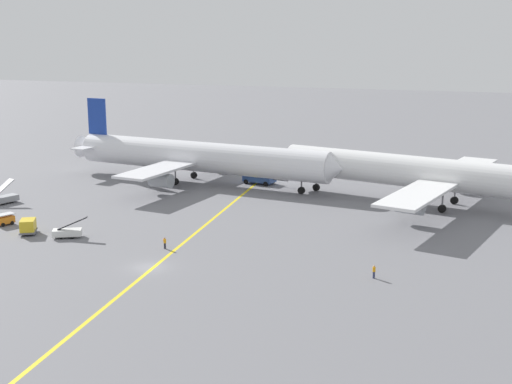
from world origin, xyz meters
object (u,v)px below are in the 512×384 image
(gse_stair_truck_yellow, at_px, (4,198))
(gse_belt_loader_portside, at_px, (68,232))
(gse_baggage_cart_near_cluster, at_px, (5,219))
(ground_crew_marshaller_foreground, at_px, (165,243))
(pushback_tug, at_px, (258,177))
(airliner_being_pushed, at_px, (432,174))
(gse_container_dolly_flat, at_px, (28,226))
(airliner_at_gate_left, at_px, (199,157))
(ground_crew_wing_walker_right, at_px, (374,271))

(gse_stair_truck_yellow, xyz_separation_m, gse_belt_loader_portside, (22.20, -13.63, -0.20))
(gse_baggage_cart_near_cluster, height_order, ground_crew_marshaller_foreground, gse_baggage_cart_near_cluster)
(gse_belt_loader_portside, bearing_deg, pushback_tug, 73.08)
(airliner_being_pushed, height_order, gse_stair_truck_yellow, airliner_being_pushed)
(airliner_being_pushed, height_order, gse_container_dolly_flat, airliner_being_pushed)
(airliner_at_gate_left, distance_m, gse_stair_truck_yellow, 36.30)
(airliner_being_pushed, bearing_deg, pushback_tug, 167.99)
(ground_crew_marshaller_foreground, bearing_deg, ground_crew_wing_walker_right, -3.96)
(gse_container_dolly_flat, height_order, ground_crew_wing_walker_right, gse_container_dolly_flat)
(ground_crew_wing_walker_right, bearing_deg, gse_stair_truck_yellow, 166.71)
(gse_stair_truck_yellow, xyz_separation_m, ground_crew_marshaller_foreground, (37.62, -13.65, -0.21))
(gse_baggage_cart_near_cluster, bearing_deg, ground_crew_marshaller_foreground, -5.05)
(gse_baggage_cart_near_cluster, distance_m, ground_crew_wing_walker_right, 57.08)
(gse_baggage_cart_near_cluster, bearing_deg, airliner_at_gate_left, 68.14)
(gse_container_dolly_flat, bearing_deg, gse_baggage_cart_near_cluster, 156.25)
(gse_belt_loader_portside, bearing_deg, airliner_being_pushed, 38.18)
(gse_baggage_cart_near_cluster, xyz_separation_m, gse_container_dolly_flat, (6.45, -2.84, 0.31))
(ground_crew_marshaller_foreground, bearing_deg, gse_baggage_cart_near_cluster, 174.95)
(airliner_at_gate_left, bearing_deg, ground_crew_marshaller_foreground, -71.81)
(pushback_tug, bearing_deg, ground_crew_wing_walker_right, -56.05)
(airliner_being_pushed, relative_size, ground_crew_wing_walker_right, 35.54)
(gse_baggage_cart_near_cluster, distance_m, gse_container_dolly_flat, 7.06)
(airliner_being_pushed, distance_m, pushback_tug, 34.25)
(airliner_being_pushed, distance_m, gse_container_dolly_flat, 64.71)
(airliner_being_pushed, bearing_deg, airliner_at_gate_left, 175.36)
(pushback_tug, distance_m, gse_baggage_cart_near_cluster, 48.78)
(airliner_being_pushed, distance_m, gse_baggage_cart_near_cluster, 68.66)
(airliner_at_gate_left, distance_m, pushback_tug, 12.24)
(airliner_at_gate_left, height_order, airliner_being_pushed, airliner_being_pushed)
(airliner_being_pushed, bearing_deg, ground_crew_marshaller_foreground, -130.35)
(gse_baggage_cart_near_cluster, relative_size, ground_crew_marshaller_foreground, 1.98)
(gse_belt_loader_portside, distance_m, gse_container_dolly_flat, 6.47)
(gse_baggage_cart_near_cluster, height_order, gse_stair_truck_yellow, gse_stair_truck_yellow)
(airliner_being_pushed, bearing_deg, ground_crew_wing_walker_right, -93.73)
(gse_stair_truck_yellow, distance_m, gse_belt_loader_portside, 26.05)
(gse_belt_loader_portside, relative_size, ground_crew_wing_walker_right, 3.05)
(airliner_being_pushed, xyz_separation_m, gse_baggage_cart_near_cluster, (-59.42, -34.09, -4.59))
(gse_container_dolly_flat, bearing_deg, pushback_tug, 65.85)
(airliner_at_gate_left, relative_size, airliner_being_pushed, 1.01)
(airliner_being_pushed, bearing_deg, gse_baggage_cart_near_cluster, -150.15)
(pushback_tug, relative_size, gse_baggage_cart_near_cluster, 3.00)
(airliner_at_gate_left, relative_size, pushback_tug, 6.23)
(gse_container_dolly_flat, bearing_deg, airliner_being_pushed, 34.89)
(gse_belt_loader_portside, height_order, ground_crew_wing_walker_right, gse_belt_loader_portside)
(pushback_tug, bearing_deg, airliner_at_gate_left, -162.54)
(gse_belt_loader_portside, xyz_separation_m, ground_crew_wing_walker_right, (44.00, -2.00, 0.01))
(airliner_at_gate_left, xyz_separation_m, gse_belt_loader_portside, (-2.22, -40.17, -4.32))
(gse_stair_truck_yellow, height_order, gse_container_dolly_flat, gse_stair_truck_yellow)
(pushback_tug, distance_m, gse_stair_truck_yellow, 46.47)
(gse_belt_loader_portside, distance_m, ground_crew_marshaller_foreground, 15.43)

